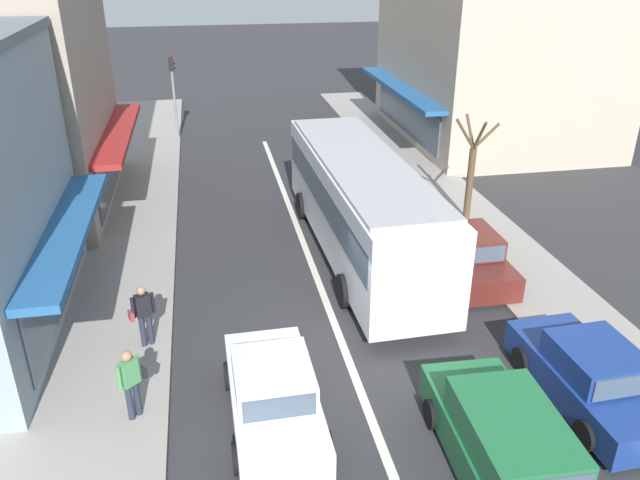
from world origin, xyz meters
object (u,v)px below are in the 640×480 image
(parked_sedan_kerb_second, at_px, (466,255))
(wagon_queue_far_back, at_px, (504,444))
(pedestrian_browsing_midblock, at_px, (131,380))
(sedan_adjacent_lane_lead, at_px, (273,396))
(street_tree_right, at_px, (471,175))
(traffic_light_downstreet, at_px, (173,84))
(parked_sedan_kerb_front, at_px, (590,377))
(city_bus, at_px, (361,201))
(pedestrian_with_handbag_near, at_px, (143,312))

(parked_sedan_kerb_second, bearing_deg, wagon_queue_far_back, -107.87)
(pedestrian_browsing_midblock, bearing_deg, sedan_adjacent_lane_lead, -10.87)
(parked_sedan_kerb_second, xyz_separation_m, street_tree_right, (1.59, 3.66, 1.18))
(wagon_queue_far_back, bearing_deg, pedestrian_browsing_midblock, 157.69)
(street_tree_right, relative_size, pedestrian_browsing_midblock, 2.39)
(wagon_queue_far_back, relative_size, street_tree_right, 1.17)
(traffic_light_downstreet, bearing_deg, pedestrian_browsing_midblock, -91.53)
(parked_sedan_kerb_second, xyz_separation_m, traffic_light_downstreet, (-8.71, 16.31, 2.19))
(wagon_queue_far_back, xyz_separation_m, street_tree_right, (4.03, 11.24, 1.09))
(wagon_queue_far_back, xyz_separation_m, parked_sedan_kerb_second, (2.44, 7.57, -0.08))
(sedan_adjacent_lane_lead, xyz_separation_m, parked_sedan_kerb_front, (6.77, -0.66, 0.00))
(city_bus, relative_size, street_tree_right, 2.80)
(city_bus, bearing_deg, pedestrian_with_handbag_near, -147.52)
(traffic_light_downstreet, distance_m, pedestrian_browsing_midblock, 21.17)
(pedestrian_with_handbag_near, xyz_separation_m, pedestrian_browsing_midblock, (-0.08, -2.60, 0.00))
(city_bus, distance_m, pedestrian_browsing_midblock, 9.33)
(pedestrian_browsing_midblock, bearing_deg, city_bus, 45.85)
(sedan_adjacent_lane_lead, height_order, street_tree_right, street_tree_right)
(traffic_light_downstreet, distance_m, pedestrian_with_handbag_near, 18.58)
(city_bus, distance_m, pedestrian_with_handbag_near, 7.62)
(city_bus, xyz_separation_m, parked_sedan_kerb_second, (2.80, -1.90, -1.22))
(street_tree_right, xyz_separation_m, pedestrian_browsing_midblock, (-10.86, -8.43, -0.77))
(wagon_queue_far_back, height_order, traffic_light_downstreet, traffic_light_downstreet)
(parked_sedan_kerb_front, bearing_deg, street_tree_right, 82.53)
(parked_sedan_kerb_second, bearing_deg, pedestrian_browsing_midblock, -152.79)
(traffic_light_downstreet, bearing_deg, parked_sedan_kerb_front, -67.92)
(wagon_queue_far_back, height_order, street_tree_right, street_tree_right)
(street_tree_right, distance_m, pedestrian_browsing_midblock, 13.78)
(street_tree_right, bearing_deg, pedestrian_with_handbag_near, -151.59)
(city_bus, bearing_deg, street_tree_right, 21.88)
(wagon_queue_far_back, xyz_separation_m, sedan_adjacent_lane_lead, (-4.00, 2.26, -0.08))
(parked_sedan_kerb_second, height_order, pedestrian_browsing_midblock, pedestrian_browsing_midblock)
(wagon_queue_far_back, distance_m, parked_sedan_kerb_second, 7.96)
(sedan_adjacent_lane_lead, relative_size, parked_sedan_kerb_second, 1.00)
(city_bus, distance_m, wagon_queue_far_back, 9.55)
(city_bus, xyz_separation_m, parked_sedan_kerb_front, (3.13, -7.87, -1.22))
(pedestrian_with_handbag_near, bearing_deg, parked_sedan_kerb_front, -21.75)
(traffic_light_downstreet, relative_size, pedestrian_browsing_midblock, 2.58)
(wagon_queue_far_back, height_order, pedestrian_browsing_midblock, pedestrian_browsing_midblock)
(city_bus, distance_m, sedan_adjacent_lane_lead, 8.17)
(pedestrian_with_handbag_near, bearing_deg, street_tree_right, 28.41)
(wagon_queue_far_back, bearing_deg, pedestrian_with_handbag_near, 141.34)
(parked_sedan_kerb_front, height_order, pedestrian_with_handbag_near, pedestrian_with_handbag_near)
(wagon_queue_far_back, bearing_deg, parked_sedan_kerb_second, 72.13)
(city_bus, xyz_separation_m, traffic_light_downstreet, (-5.91, 14.41, 0.97))
(pedestrian_with_handbag_near, height_order, pedestrian_browsing_midblock, same)
(sedan_adjacent_lane_lead, xyz_separation_m, traffic_light_downstreet, (-2.27, 21.63, 2.19))
(sedan_adjacent_lane_lead, xyz_separation_m, pedestrian_browsing_midblock, (-2.84, 0.54, 0.40))
(city_bus, bearing_deg, traffic_light_downstreet, 112.31)
(parked_sedan_kerb_second, xyz_separation_m, pedestrian_with_handbag_near, (-9.20, -2.17, 0.40))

